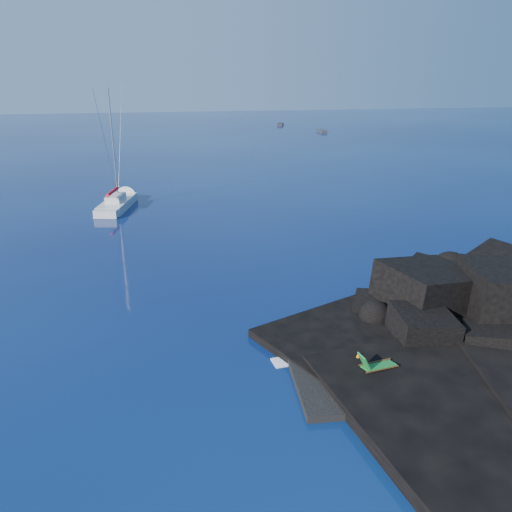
{
  "coord_description": "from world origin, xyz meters",
  "views": [
    {
      "loc": [
        -5.84,
        -18.09,
        13.41
      ],
      "look_at": [
        1.2,
        12.97,
        2.0
      ],
      "focal_mm": 35.0,
      "sensor_mm": 36.0,
      "label": 1
    }
  ],
  "objects_px": {
    "distant_boat_b": "(322,132)",
    "sailboat": "(118,208)",
    "deck_chair": "(379,361)",
    "distant_boat_a": "(280,125)",
    "sunbather": "(384,351)",
    "marker_cone": "(358,357)"
  },
  "relations": [
    {
      "from": "sailboat",
      "to": "sunbather",
      "type": "relative_size",
      "value": 7.68
    },
    {
      "from": "deck_chair",
      "to": "distant_boat_a",
      "type": "height_order",
      "value": "deck_chair"
    },
    {
      "from": "sailboat",
      "to": "marker_cone",
      "type": "height_order",
      "value": "sailboat"
    },
    {
      "from": "sunbather",
      "to": "distant_boat_a",
      "type": "distance_m",
      "value": 131.18
    },
    {
      "from": "sunbather",
      "to": "distant_boat_b",
      "type": "height_order",
      "value": "sunbather"
    },
    {
      "from": "deck_chair",
      "to": "distant_boat_b",
      "type": "xyz_separation_m",
      "value": [
        36.21,
        107.81,
        -0.97
      ]
    },
    {
      "from": "distant_boat_a",
      "to": "distant_boat_b",
      "type": "relative_size",
      "value": 1.04
    },
    {
      "from": "distant_boat_a",
      "to": "sunbather",
      "type": "bearing_deg",
      "value": -83.24
    },
    {
      "from": "distant_boat_a",
      "to": "sailboat",
      "type": "bearing_deg",
      "value": -95.5
    },
    {
      "from": "sailboat",
      "to": "deck_chair",
      "type": "xyz_separation_m",
      "value": [
        13.07,
        -36.74,
        0.97
      ]
    },
    {
      "from": "marker_cone",
      "to": "distant_boat_a",
      "type": "distance_m",
      "value": 132.01
    },
    {
      "from": "sailboat",
      "to": "deck_chair",
      "type": "height_order",
      "value": "sailboat"
    },
    {
      "from": "sailboat",
      "to": "distant_boat_b",
      "type": "bearing_deg",
      "value": 68.77
    },
    {
      "from": "deck_chair",
      "to": "sunbather",
      "type": "bearing_deg",
      "value": 48.76
    },
    {
      "from": "distant_boat_b",
      "to": "deck_chair",
      "type": "bearing_deg",
      "value": -105.16
    },
    {
      "from": "sailboat",
      "to": "deck_chair",
      "type": "relative_size",
      "value": 7.01
    },
    {
      "from": "deck_chair",
      "to": "distant_boat_a",
      "type": "relative_size",
      "value": 0.37
    },
    {
      "from": "sunbather",
      "to": "distant_boat_a",
      "type": "height_order",
      "value": "sunbather"
    },
    {
      "from": "distant_boat_a",
      "to": "deck_chair",
      "type": "bearing_deg",
      "value": -83.52
    },
    {
      "from": "distant_boat_b",
      "to": "sailboat",
      "type": "bearing_deg",
      "value": -121.33
    },
    {
      "from": "deck_chair",
      "to": "sunbather",
      "type": "xyz_separation_m",
      "value": [
        1.03,
        1.52,
        -0.46
      ]
    },
    {
      "from": "marker_cone",
      "to": "sailboat",
      "type": "bearing_deg",
      "value": 109.32
    }
  ]
}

